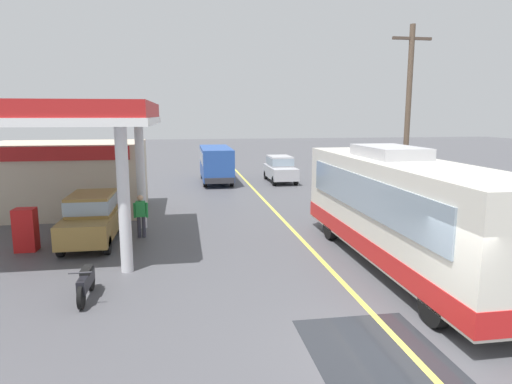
{
  "coord_description": "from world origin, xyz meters",
  "views": [
    {
      "loc": [
        -4.34,
        -7.57,
        4.69
      ],
      "look_at": [
        -1.5,
        10.0,
        1.6
      ],
      "focal_mm": 31.38,
      "sensor_mm": 36.0,
      "label": 1
    }
  ],
  "objects": [
    {
      "name": "car_trailing_behind_bus",
      "position": [
        2.32,
        23.0,
        1.01
      ],
      "size": [
        1.7,
        4.2,
        1.82
      ],
      "color": "#B2B2B7",
      "rests_on": "ground"
    },
    {
      "name": "gas_station_roadside",
      "position": [
        -9.83,
        12.74,
        2.63
      ],
      "size": [
        9.1,
        11.95,
        5.1
      ],
      "color": "#B21E1E",
      "rests_on": "ground"
    },
    {
      "name": "minibus_opposing_lane",
      "position": [
        -2.14,
        23.55,
        1.47
      ],
      "size": [
        2.04,
        6.13,
        2.44
      ],
      "color": "#264C9E",
      "rests_on": "ground"
    },
    {
      "name": "car_at_pump",
      "position": [
        -7.75,
        9.26,
        1.01
      ],
      "size": [
        1.7,
        4.2,
        1.82
      ],
      "color": "olive",
      "rests_on": "ground"
    },
    {
      "name": "pedestrian_near_pump",
      "position": [
        -6.04,
        9.69,
        0.93
      ],
      "size": [
        0.55,
        0.22,
        1.66
      ],
      "color": "#33333F",
      "rests_on": "ground"
    },
    {
      "name": "lane_divider_stripe",
      "position": [
        0.0,
        15.0,
        0.0
      ],
      "size": [
        0.16,
        50.0,
        0.01
      ],
      "primitive_type": "cube",
      "color": "#D8CC4C",
      "rests_on": "ground"
    },
    {
      "name": "coach_bus_main",
      "position": [
        2.21,
        4.96,
        1.72
      ],
      "size": [
        2.6,
        11.04,
        3.69
      ],
      "color": "silver",
      "rests_on": "ground"
    },
    {
      "name": "wet_puddle_patch",
      "position": [
        -0.67,
        -0.56,
        0.0
      ],
      "size": [
        2.64,
        4.73,
        0.01
      ],
      "primitive_type": "cube",
      "color": "#26282D",
      "rests_on": "ground"
    },
    {
      "name": "ground",
      "position": [
        0.0,
        20.0,
        0.0
      ],
      "size": [
        120.0,
        120.0,
        0.0
      ],
      "primitive_type": "plane",
      "color": "#4C4C51"
    },
    {
      "name": "motorcycle_parked_forecourt",
      "position": [
        -6.91,
        3.89,
        0.44
      ],
      "size": [
        0.55,
        1.8,
        0.92
      ],
      "color": "black",
      "rests_on": "ground"
    },
    {
      "name": "utility_pole_roadside",
      "position": [
        5.6,
        11.35,
        4.46
      ],
      "size": [
        1.8,
        0.24,
        8.55
      ],
      "color": "brown",
      "rests_on": "ground"
    }
  ]
}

